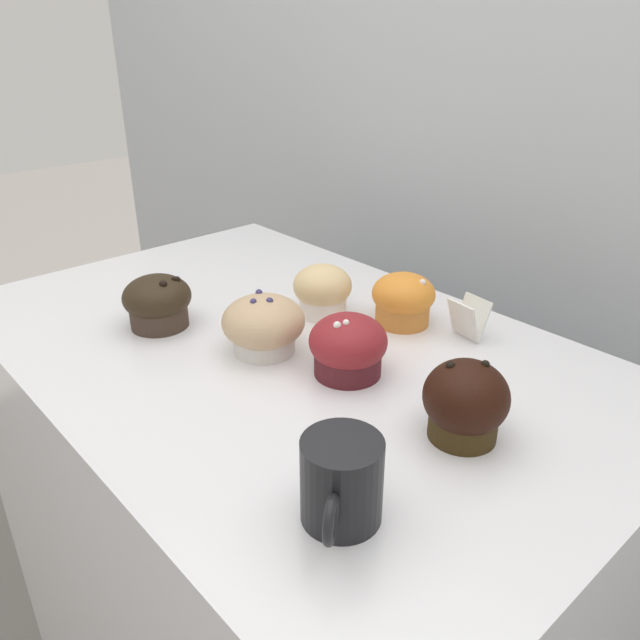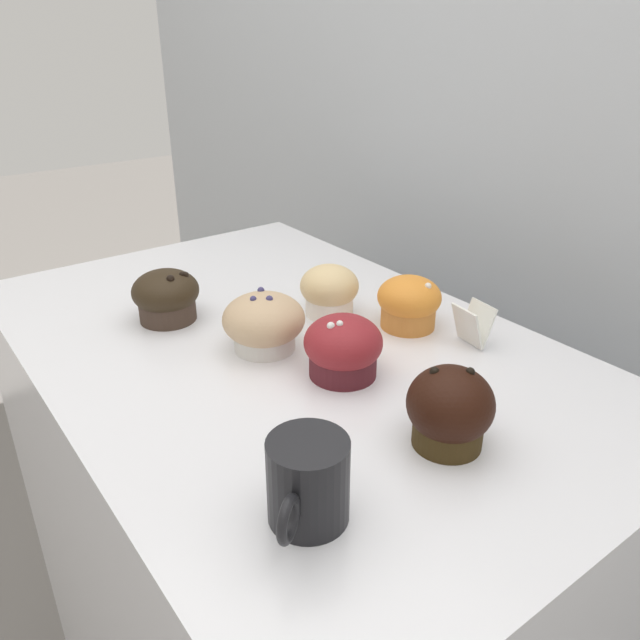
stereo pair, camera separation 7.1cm
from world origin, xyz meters
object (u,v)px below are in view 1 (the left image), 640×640
(muffin_front_left, at_px, (158,302))
(coffee_cup, at_px, (341,480))
(muffin_front_right, at_px, (465,403))
(muffin_front_center, at_px, (262,324))
(muffin_back_center, at_px, (348,347))
(muffin_back_right, at_px, (403,299))
(muffin_back_left, at_px, (322,290))

(muffin_front_left, distance_m, coffee_cup, 0.48)
(muffin_front_right, bearing_deg, muffin_front_center, -172.22)
(muffin_front_center, bearing_deg, coffee_cup, -24.96)
(muffin_back_center, relative_size, coffee_cup, 1.00)
(muffin_back_right, relative_size, muffin_front_right, 1.01)
(muffin_back_left, xyz_separation_m, muffin_front_right, (0.34, -0.10, 0.00))
(muffin_back_right, bearing_deg, muffin_front_center, -109.14)
(muffin_back_center, xyz_separation_m, coffee_cup, (0.19, -0.19, 0.00))
(muffin_back_left, relative_size, muffin_front_left, 0.90)
(muffin_front_left, height_order, muffin_front_right, muffin_front_right)
(muffin_back_center, distance_m, coffee_cup, 0.26)
(muffin_front_center, distance_m, muffin_front_right, 0.31)
(muffin_front_center, distance_m, muffin_back_center, 0.13)
(muffin_front_right, bearing_deg, muffin_front_left, -166.69)
(muffin_back_center, bearing_deg, muffin_front_left, -158.80)
(muffin_back_right, height_order, muffin_front_right, muffin_front_right)
(muffin_front_center, xyz_separation_m, muffin_back_left, (-0.03, 0.14, 0.00))
(muffin_back_left, bearing_deg, muffin_front_right, -16.26)
(muffin_front_center, height_order, muffin_back_left, muffin_front_center)
(muffin_front_center, relative_size, muffin_front_left, 1.14)
(muffin_front_left, bearing_deg, muffin_back_right, 49.70)
(muffin_back_right, distance_m, muffin_back_center, 0.18)
(muffin_front_center, relative_size, muffin_back_right, 1.21)
(muffin_back_right, xyz_separation_m, muffin_front_right, (0.24, -0.17, 0.00))
(muffin_front_left, height_order, muffin_back_center, muffin_back_center)
(muffin_back_left, height_order, muffin_back_right, muffin_back_left)
(muffin_front_center, height_order, muffin_front_right, muffin_front_right)
(muffin_front_center, height_order, muffin_back_center, same)
(muffin_front_left, bearing_deg, coffee_cup, -8.95)
(muffin_front_right, distance_m, coffee_cup, 0.19)
(muffin_front_center, bearing_deg, muffin_front_left, -157.02)
(muffin_back_left, bearing_deg, muffin_front_left, -121.95)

